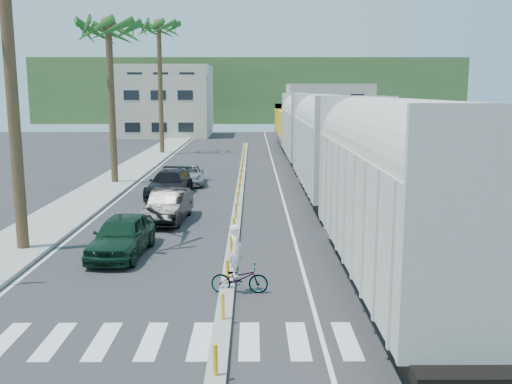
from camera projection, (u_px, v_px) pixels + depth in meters
ground at (225, 310)px, 15.96m from camera, size 140.00×140.00×0.00m
sidewalk at (122, 176)px, 40.51m from camera, size 3.00×90.00×0.15m
rails at (308, 171)px, 43.55m from camera, size 1.56×100.00×0.06m
median at (240, 188)px, 35.59m from camera, size 0.45×60.00×0.85m
crosswalk at (221, 341)px, 13.99m from camera, size 14.00×2.20×0.01m
lane_markings at (212, 177)px, 40.56m from camera, size 9.42×90.00×0.01m
freight_train at (317, 140)px, 37.04m from camera, size 3.00×60.94×5.85m
palm_trees at (114, 15)px, 36.36m from camera, size 3.50×37.20×13.75m
buildings at (205, 102)px, 85.70m from camera, size 38.00×27.00×10.00m
hillside at (249, 91)px, 113.35m from camera, size 80.00×20.00×12.00m
car_lead at (122, 235)px, 21.15m from camera, size 2.38×4.69×1.52m
car_second at (169, 206)px, 26.67m from camera, size 2.18×4.72×1.49m
car_third at (169, 184)px, 32.97m from camera, size 2.88×5.46×1.49m
car_rear at (188, 175)px, 37.27m from camera, size 2.91×4.92×1.26m
cyclist at (239, 271)px, 17.22m from camera, size 0.76×1.77×2.12m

